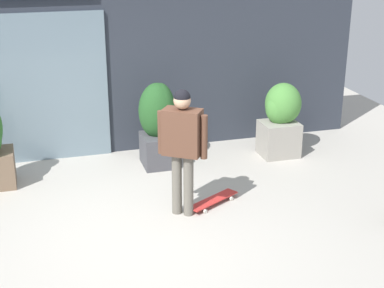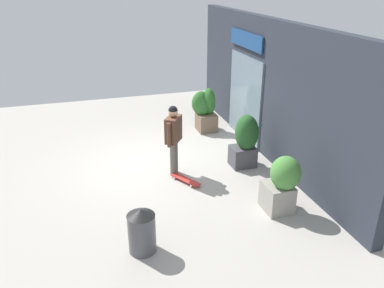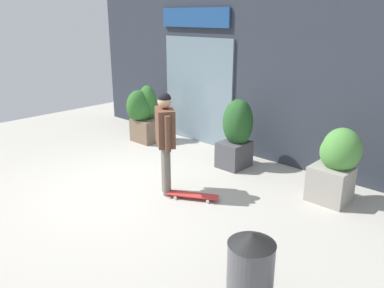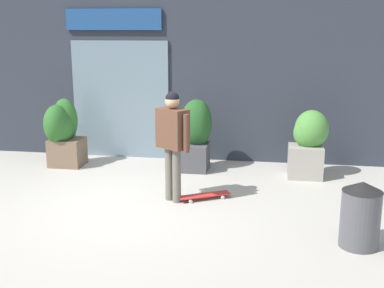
{
  "view_description": "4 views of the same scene",
  "coord_description": "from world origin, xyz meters",
  "px_view_note": "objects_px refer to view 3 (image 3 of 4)",
  "views": [
    {
      "loc": [
        -1.21,
        -6.23,
        3.52
      ],
      "look_at": [
        0.8,
        0.68,
        0.82
      ],
      "focal_mm": 53.61,
      "sensor_mm": 36.0,
      "label": 1
    },
    {
      "loc": [
        8.54,
        -1.68,
        4.4
      ],
      "look_at": [
        0.8,
        0.68,
        0.82
      ],
      "focal_mm": 36.39,
      "sensor_mm": 36.0,
      "label": 2
    },
    {
      "loc": [
        4.98,
        -3.72,
        2.83
      ],
      "look_at": [
        0.8,
        0.68,
        0.82
      ],
      "focal_mm": 36.79,
      "sensor_mm": 36.0,
      "label": 3
    },
    {
      "loc": [
        2.0,
        -6.67,
        2.6
      ],
      "look_at": [
        0.8,
        0.68,
        0.82
      ],
      "focal_mm": 45.53,
      "sensor_mm": 36.0,
      "label": 4
    }
  ],
  "objects_px": {
    "trash_bin": "(250,269)",
    "skateboard": "(193,195)",
    "planter_box_right": "(238,128)",
    "planter_box_left": "(144,113)",
    "planter_box_mid": "(337,162)",
    "skateboarder": "(165,133)"
  },
  "relations": [
    {
      "from": "trash_bin",
      "to": "skateboard",
      "type": "bearing_deg",
      "value": 146.77
    },
    {
      "from": "planter_box_right",
      "to": "trash_bin",
      "type": "height_order",
      "value": "planter_box_right"
    },
    {
      "from": "planter_box_left",
      "to": "planter_box_mid",
      "type": "height_order",
      "value": "planter_box_left"
    },
    {
      "from": "skateboarder",
      "to": "skateboard",
      "type": "distance_m",
      "value": 1.1
    },
    {
      "from": "skateboarder",
      "to": "trash_bin",
      "type": "bearing_deg",
      "value": -80.99
    },
    {
      "from": "planter_box_left",
      "to": "trash_bin",
      "type": "xyz_separation_m",
      "value": [
        5.02,
        -2.82,
        -0.26
      ]
    },
    {
      "from": "planter_box_left",
      "to": "trash_bin",
      "type": "bearing_deg",
      "value": -29.34
    },
    {
      "from": "skateboarder",
      "to": "planter_box_mid",
      "type": "bearing_deg",
      "value": -17.81
    },
    {
      "from": "planter_box_left",
      "to": "trash_bin",
      "type": "height_order",
      "value": "planter_box_left"
    },
    {
      "from": "planter_box_mid",
      "to": "trash_bin",
      "type": "bearing_deg",
      "value": -81.47
    },
    {
      "from": "skateboard",
      "to": "planter_box_mid",
      "type": "xyz_separation_m",
      "value": [
        1.65,
        1.49,
        0.59
      ]
    },
    {
      "from": "planter_box_right",
      "to": "trash_bin",
      "type": "xyz_separation_m",
      "value": [
        2.45,
        -3.0,
        -0.35
      ]
    },
    {
      "from": "planter_box_left",
      "to": "planter_box_right",
      "type": "distance_m",
      "value": 2.58
    },
    {
      "from": "planter_box_left",
      "to": "planter_box_mid",
      "type": "bearing_deg",
      "value": 0.43
    },
    {
      "from": "planter_box_right",
      "to": "planter_box_left",
      "type": "bearing_deg",
      "value": -175.92
    },
    {
      "from": "planter_box_right",
      "to": "trash_bin",
      "type": "relative_size",
      "value": 1.6
    },
    {
      "from": "planter_box_mid",
      "to": "trash_bin",
      "type": "relative_size",
      "value": 1.45
    },
    {
      "from": "planter_box_mid",
      "to": "planter_box_right",
      "type": "bearing_deg",
      "value": 175.8
    },
    {
      "from": "skateboarder",
      "to": "planter_box_left",
      "type": "height_order",
      "value": "skateboarder"
    },
    {
      "from": "planter_box_right",
      "to": "planter_box_mid",
      "type": "distance_m",
      "value": 2.03
    },
    {
      "from": "trash_bin",
      "to": "planter_box_left",
      "type": "bearing_deg",
      "value": 150.66
    },
    {
      "from": "skateboarder",
      "to": "planter_box_right",
      "type": "height_order",
      "value": "skateboarder"
    }
  ]
}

